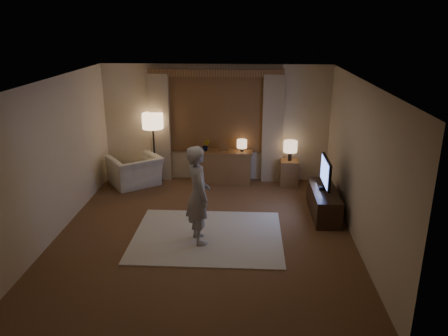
# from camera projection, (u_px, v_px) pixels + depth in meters

# --- Properties ---
(room) EXTENTS (5.04, 5.54, 2.64)m
(room) POSITION_uv_depth(u_px,v_px,m) (207.00, 151.00, 7.57)
(room) COLOR brown
(room) RESTS_ON ground
(rug) EXTENTS (2.50, 2.00, 0.02)m
(rug) POSITION_uv_depth(u_px,v_px,m) (208.00, 236.00, 7.40)
(rug) COLOR beige
(rug) RESTS_ON floor
(sideboard) EXTENTS (1.20, 0.40, 0.70)m
(sideboard) POSITION_uv_depth(u_px,v_px,m) (224.00, 168.00, 9.77)
(sideboard) COLOR brown
(sideboard) RESTS_ON floor
(picture_frame) EXTENTS (0.16, 0.02, 0.20)m
(picture_frame) POSITION_uv_depth(u_px,v_px,m) (224.00, 148.00, 9.62)
(picture_frame) COLOR brown
(picture_frame) RESTS_ON sideboard
(plant) EXTENTS (0.16, 0.13, 0.30)m
(plant) POSITION_uv_depth(u_px,v_px,m) (206.00, 146.00, 9.63)
(plant) COLOR #999999
(plant) RESTS_ON sideboard
(table_lamp_sideboard) EXTENTS (0.22, 0.22, 0.30)m
(table_lamp_sideboard) POSITION_uv_depth(u_px,v_px,m) (242.00, 144.00, 9.57)
(table_lamp_sideboard) COLOR black
(table_lamp_sideboard) RESTS_ON sideboard
(floor_lamp) EXTENTS (0.46, 0.46, 1.56)m
(floor_lamp) POSITION_uv_depth(u_px,v_px,m) (153.00, 125.00, 9.54)
(floor_lamp) COLOR black
(floor_lamp) RESTS_ON floor
(armchair) EXTENTS (1.36, 1.33, 0.67)m
(armchair) POSITION_uv_depth(u_px,v_px,m) (135.00, 171.00, 9.61)
(armchair) COLOR beige
(armchair) RESTS_ON floor
(side_table) EXTENTS (0.40, 0.40, 0.56)m
(side_table) POSITION_uv_depth(u_px,v_px,m) (289.00, 173.00, 9.66)
(side_table) COLOR brown
(side_table) RESTS_ON floor
(table_lamp_side) EXTENTS (0.30, 0.30, 0.44)m
(table_lamp_side) POSITION_uv_depth(u_px,v_px,m) (290.00, 147.00, 9.48)
(table_lamp_side) COLOR black
(table_lamp_side) RESTS_ON side_table
(tv_stand) EXTENTS (0.45, 1.40, 0.50)m
(tv_stand) POSITION_uv_depth(u_px,v_px,m) (324.00, 202.00, 8.17)
(tv_stand) COLOR black
(tv_stand) RESTS_ON floor
(tv) EXTENTS (0.21, 0.84, 0.61)m
(tv) POSITION_uv_depth(u_px,v_px,m) (326.00, 173.00, 7.98)
(tv) COLOR black
(tv) RESTS_ON tv_stand
(person) EXTENTS (0.58, 0.69, 1.63)m
(person) POSITION_uv_depth(u_px,v_px,m) (198.00, 195.00, 6.97)
(person) COLOR #B0A9A2
(person) RESTS_ON rug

